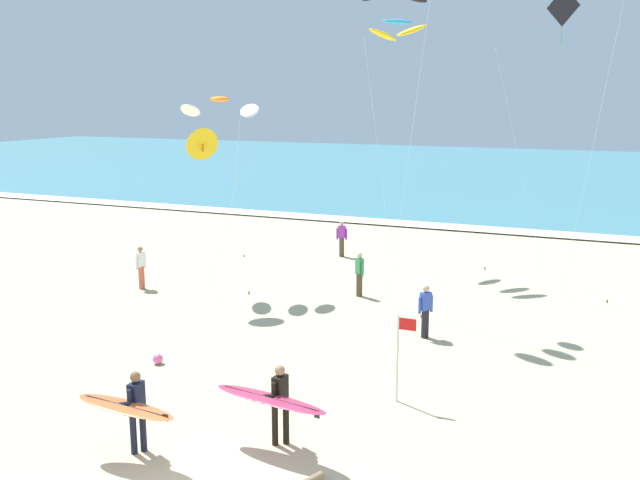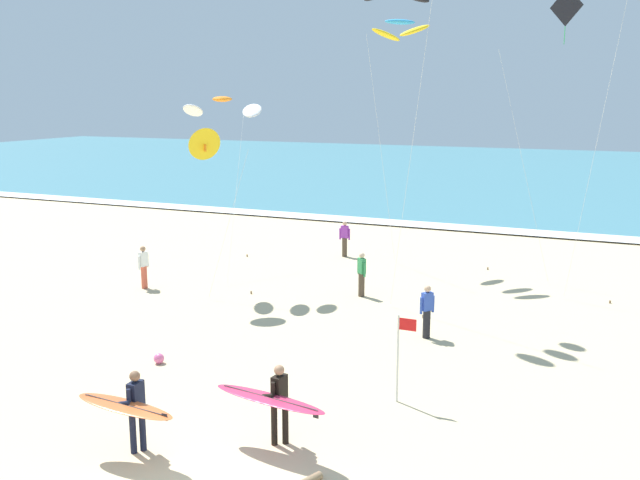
{
  "view_description": "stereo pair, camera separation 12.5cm",
  "coord_description": "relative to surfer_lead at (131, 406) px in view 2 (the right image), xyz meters",
  "views": [
    {
      "loc": [
        6.2,
        -9.16,
        6.99
      ],
      "look_at": [
        0.33,
        4.75,
        3.9
      ],
      "focal_mm": 39.83,
      "sensor_mm": 36.0,
      "label": 1
    },
    {
      "loc": [
        6.31,
        -9.12,
        6.99
      ],
      "look_at": [
        0.33,
        4.75,
        3.9
      ],
      "focal_mm": 39.83,
      "sensor_mm": 36.0,
      "label": 2
    }
  ],
  "objects": [
    {
      "name": "bystander_green_top",
      "position": [
        0.24,
        12.45,
        -0.23
      ],
      "size": [
        0.4,
        0.36,
        1.59
      ],
      "color": "#4C3D2D",
      "rests_on": "ground"
    },
    {
      "name": "bystander_white_top",
      "position": [
        -7.46,
        10.27,
        -0.23
      ],
      "size": [
        0.23,
        0.49,
        1.59
      ],
      "color": "#D8593F",
      "rests_on": "ground"
    },
    {
      "name": "kite_diamond_charcoal_far",
      "position": [
        6.08,
        16.8,
        8.65
      ],
      "size": [
        3.12,
        1.75,
        10.68
      ],
      "color": "black",
      "rests_on": "ground"
    },
    {
      "name": "surfer_trailing",
      "position": [
        2.42,
        1.39,
        0.0
      ],
      "size": [
        2.6,
        1.05,
        1.71
      ],
      "color": "black",
      "rests_on": "ground"
    },
    {
      "name": "beach_ball",
      "position": [
        -2.48,
        4.27,
        -0.91
      ],
      "size": [
        0.28,
        0.28,
        0.28
      ],
      "primitive_type": "sphere",
      "color": "pink",
      "rests_on": "ground"
    },
    {
      "name": "surfer_lead",
      "position": [
        0.0,
        0.0,
        0.0
      ],
      "size": [
        2.13,
        0.97,
        1.71
      ],
      "color": "black",
      "rests_on": "ground"
    },
    {
      "name": "kite_arc_cobalt_low",
      "position": [
        -0.18,
        17.75,
        8.49
      ],
      "size": [
        2.91,
        2.8,
        9.94
      ],
      "color": "yellow",
      "rests_on": "ground"
    },
    {
      "name": "kite_delta_golden_distant",
      "position": [
        -4.45,
        9.89,
        4.34
      ],
      "size": [
        1.51,
        1.89,
        5.96
      ],
      "color": "yellow",
      "rests_on": "ground"
    },
    {
      "name": "lifeguard_flag",
      "position": [
        4.08,
        4.49,
        0.22
      ],
      "size": [
        0.45,
        0.05,
        2.1
      ],
      "color": "silver",
      "rests_on": "ground"
    },
    {
      "name": "bystander_blue_top",
      "position": [
        3.5,
        9.07,
        -0.23
      ],
      "size": [
        0.35,
        0.4,
        1.59
      ],
      "color": "black",
      "rests_on": "ground"
    },
    {
      "name": "kite_arc_amber_near",
      "position": [
        -4.82,
        11.75,
        5.53
      ],
      "size": [
        3.28,
        5.73,
        6.95
      ],
      "color": "white",
      "rests_on": "ground"
    },
    {
      "name": "bystander_purple_top",
      "position": [
        -2.6,
        18.09,
        -0.23
      ],
      "size": [
        0.5,
        0.22,
        1.59
      ],
      "color": "#4C3D2D",
      "rests_on": "ground"
    },
    {
      "name": "shoreline_foam",
      "position": [
        2.18,
        26.69,
        -0.96
      ],
      "size": [
        160.0,
        1.8,
        0.01
      ],
      "primitive_type": "cube",
      "color": "white",
      "rests_on": "ocean_water"
    },
    {
      "name": "ocean_water",
      "position": [
        2.18,
        56.39,
        -1.01
      ],
      "size": [
        160.0,
        60.0,
        0.08
      ],
      "primitive_type": "cube",
      "color": "teal",
      "rests_on": "ground"
    }
  ]
}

